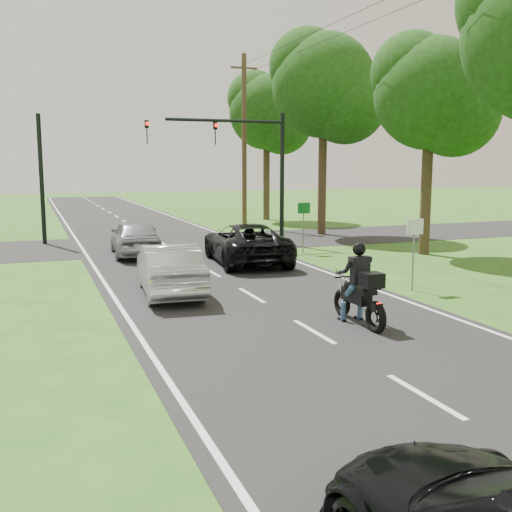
{
  "coord_description": "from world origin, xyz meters",
  "views": [
    {
      "loc": [
        -5.77,
        -11.61,
        3.69
      ],
      "look_at": [
        -0.25,
        3.0,
        1.3
      ],
      "focal_mm": 42.0,
      "sensor_mm": 36.0,
      "label": 1
    }
  ],
  "objects_px": {
    "silver_sedan": "(170,269)",
    "motorcycle_rider": "(360,292)",
    "dark_suv": "(246,243)",
    "traffic_signal": "(244,155)",
    "silver_suv": "(135,237)",
    "utility_pole_far": "(244,141)",
    "sign_green": "(304,215)",
    "sign_white": "(414,237)"
  },
  "relations": [
    {
      "from": "silver_sedan",
      "to": "utility_pole_far",
      "type": "bearing_deg",
      "value": -111.03
    },
    {
      "from": "silver_suv",
      "to": "traffic_signal",
      "type": "relative_size",
      "value": 0.7
    },
    {
      "from": "motorcycle_rider",
      "to": "silver_sedan",
      "type": "distance_m",
      "value": 5.89
    },
    {
      "from": "motorcycle_rider",
      "to": "dark_suv",
      "type": "bearing_deg",
      "value": 87.08
    },
    {
      "from": "traffic_signal",
      "to": "sign_white",
      "type": "relative_size",
      "value": 3.0
    },
    {
      "from": "dark_suv",
      "to": "motorcycle_rider",
      "type": "bearing_deg",
      "value": 92.39
    },
    {
      "from": "motorcycle_rider",
      "to": "sign_white",
      "type": "distance_m",
      "value": 4.49
    },
    {
      "from": "motorcycle_rider",
      "to": "sign_green",
      "type": "relative_size",
      "value": 1.06
    },
    {
      "from": "utility_pole_far",
      "to": "sign_white",
      "type": "bearing_deg",
      "value": -94.51
    },
    {
      "from": "dark_suv",
      "to": "sign_white",
      "type": "xyz_separation_m",
      "value": [
        2.91,
        -6.47,
        0.84
      ]
    },
    {
      "from": "sign_white",
      "to": "silver_sedan",
      "type": "bearing_deg",
      "value": 163.53
    },
    {
      "from": "traffic_signal",
      "to": "sign_green",
      "type": "xyz_separation_m",
      "value": [
        1.56,
        -3.02,
        -2.54
      ]
    },
    {
      "from": "traffic_signal",
      "to": "silver_suv",
      "type": "bearing_deg",
      "value": -166.64
    },
    {
      "from": "silver_sedan",
      "to": "traffic_signal",
      "type": "distance_m",
      "value": 11.06
    },
    {
      "from": "motorcycle_rider",
      "to": "silver_suv",
      "type": "height_order",
      "value": "motorcycle_rider"
    },
    {
      "from": "dark_suv",
      "to": "utility_pole_far",
      "type": "xyz_separation_m",
      "value": [
        4.41,
        12.55,
        4.32
      ]
    },
    {
      "from": "dark_suv",
      "to": "utility_pole_far",
      "type": "height_order",
      "value": "utility_pole_far"
    },
    {
      "from": "silver_sedan",
      "to": "traffic_signal",
      "type": "height_order",
      "value": "traffic_signal"
    },
    {
      "from": "silver_sedan",
      "to": "motorcycle_rider",
      "type": "bearing_deg",
      "value": 130.42
    },
    {
      "from": "silver_suv",
      "to": "dark_suv",
      "type": "bearing_deg",
      "value": 140.93
    },
    {
      "from": "silver_sedan",
      "to": "utility_pole_far",
      "type": "xyz_separation_m",
      "value": [
        8.33,
        17.0,
        4.35
      ]
    },
    {
      "from": "dark_suv",
      "to": "sign_green",
      "type": "bearing_deg",
      "value": -148.19
    },
    {
      "from": "utility_pole_far",
      "to": "sign_green",
      "type": "height_order",
      "value": "utility_pole_far"
    },
    {
      "from": "sign_white",
      "to": "sign_green",
      "type": "height_order",
      "value": "same"
    },
    {
      "from": "motorcycle_rider",
      "to": "silver_suv",
      "type": "relative_size",
      "value": 0.51
    },
    {
      "from": "motorcycle_rider",
      "to": "sign_white",
      "type": "xyz_separation_m",
      "value": [
        3.43,
        2.78,
        0.83
      ]
    },
    {
      "from": "sign_green",
      "to": "dark_suv",
      "type": "bearing_deg",
      "value": -153.78
    },
    {
      "from": "dark_suv",
      "to": "utility_pole_far",
      "type": "bearing_deg",
      "value": -103.77
    },
    {
      "from": "silver_suv",
      "to": "sign_green",
      "type": "bearing_deg",
      "value": 168.62
    },
    {
      "from": "sign_white",
      "to": "dark_suv",
      "type": "bearing_deg",
      "value": 114.21
    },
    {
      "from": "dark_suv",
      "to": "sign_white",
      "type": "height_order",
      "value": "sign_white"
    },
    {
      "from": "silver_suv",
      "to": "utility_pole_far",
      "type": "height_order",
      "value": "utility_pole_far"
    },
    {
      "from": "dark_suv",
      "to": "silver_suv",
      "type": "distance_m",
      "value": 4.91
    },
    {
      "from": "utility_pole_far",
      "to": "traffic_signal",
      "type": "bearing_deg",
      "value": -109.68
    },
    {
      "from": "traffic_signal",
      "to": "sign_green",
      "type": "bearing_deg",
      "value": -62.62
    },
    {
      "from": "silver_suv",
      "to": "sign_green",
      "type": "xyz_separation_m",
      "value": [
        6.72,
        -1.79,
        0.83
      ]
    },
    {
      "from": "motorcycle_rider",
      "to": "dark_suv",
      "type": "xyz_separation_m",
      "value": [
        0.52,
        9.25,
        -0.0
      ]
    },
    {
      "from": "motorcycle_rider",
      "to": "sign_white",
      "type": "height_order",
      "value": "sign_white"
    },
    {
      "from": "silver_suv",
      "to": "utility_pole_far",
      "type": "bearing_deg",
      "value": -127.44
    },
    {
      "from": "motorcycle_rider",
      "to": "traffic_signal",
      "type": "xyz_separation_m",
      "value": [
        2.06,
        13.8,
        3.37
      ]
    },
    {
      "from": "silver_sedan",
      "to": "sign_green",
      "type": "relative_size",
      "value": 2.07
    },
    {
      "from": "silver_sedan",
      "to": "sign_green",
      "type": "bearing_deg",
      "value": -134.53
    }
  ]
}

